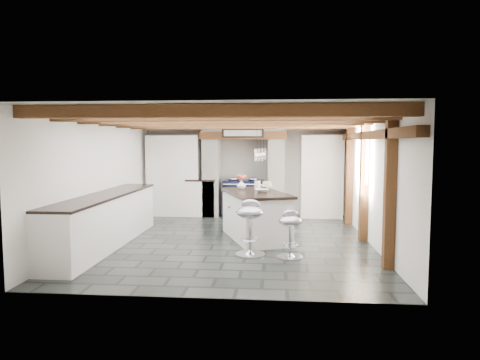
# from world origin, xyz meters

# --- Properties ---
(ground) EXTENTS (6.00, 6.00, 0.00)m
(ground) POSITION_xyz_m (0.00, 0.00, 0.00)
(ground) COLOR black
(ground) RESTS_ON ground
(room_shell) EXTENTS (6.00, 6.03, 6.00)m
(room_shell) POSITION_xyz_m (-0.61, 1.42, 1.07)
(room_shell) COLOR silver
(room_shell) RESTS_ON ground
(range_cooker) EXTENTS (1.00, 0.63, 0.99)m
(range_cooker) POSITION_xyz_m (0.00, 2.68, 0.47)
(range_cooker) COLOR black
(range_cooker) RESTS_ON ground
(kitchen_island) EXTENTS (1.51, 2.03, 1.20)m
(kitchen_island) POSITION_xyz_m (0.41, 0.19, 0.46)
(kitchen_island) COLOR white
(kitchen_island) RESTS_ON ground
(bar_stool_near) EXTENTS (0.48, 0.48, 0.76)m
(bar_stool_near) POSITION_xyz_m (1.02, -1.15, 0.47)
(bar_stool_near) COLOR silver
(bar_stool_near) RESTS_ON ground
(bar_stool_far) EXTENTS (0.49, 0.49, 0.90)m
(bar_stool_far) POSITION_xyz_m (0.39, -1.04, 0.56)
(bar_stool_far) COLOR silver
(bar_stool_far) RESTS_ON ground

